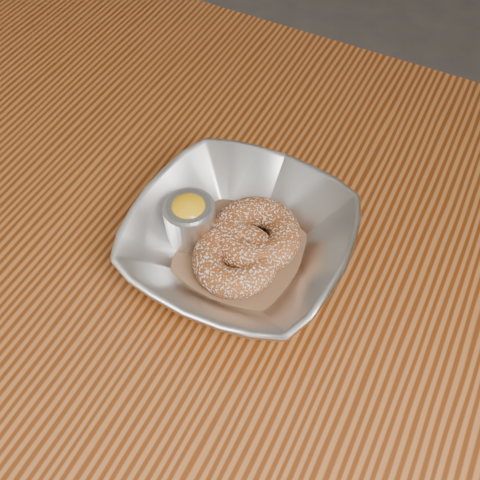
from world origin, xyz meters
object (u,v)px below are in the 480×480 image
at_px(donut_front, 236,260).
at_px(ramekin, 190,219).
at_px(table, 187,269).
at_px(donut_back, 256,235).
at_px(serving_bowl, 240,241).

distance_m(donut_front, ramekin, 0.07).
xyz_separation_m(donut_front, ramekin, (-0.06, 0.02, 0.01)).
bearing_deg(ramekin, table, 148.14).
relative_size(donut_back, donut_front, 1.07).
bearing_deg(ramekin, donut_back, 16.42).
relative_size(serving_bowl, donut_front, 2.55).
xyz_separation_m(serving_bowl, donut_back, (0.01, 0.02, -0.00)).
distance_m(table, donut_back, 0.16).
bearing_deg(donut_front, serving_bowl, 105.23).
bearing_deg(donut_front, donut_back, 82.86).
distance_m(serving_bowl, donut_back, 0.02).
relative_size(donut_front, ramekin, 1.59).
bearing_deg(table, serving_bowl, -7.85).
distance_m(serving_bowl, donut_front, 0.02).
bearing_deg(table, donut_back, 2.68).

